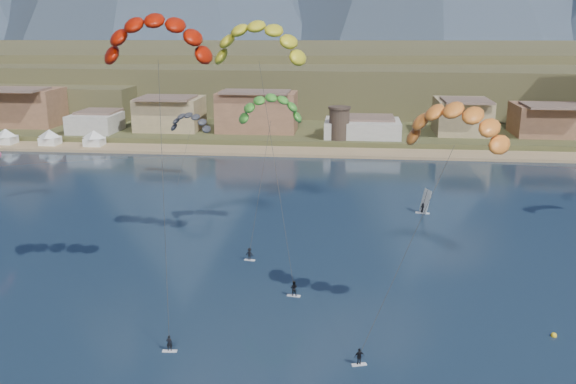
{
  "coord_description": "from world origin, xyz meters",
  "views": [
    {
      "loc": [
        8.21,
        -48.5,
        32.21
      ],
      "look_at": [
        0.0,
        32.0,
        10.0
      ],
      "focal_mm": 39.24,
      "sensor_mm": 36.0,
      "label": 1
    }
  ],
  "objects_px": {
    "windsurfer": "(424,206)",
    "watchtower": "(339,123)",
    "kitesurfer_green": "(270,105)",
    "buoy": "(554,335)",
    "kitesurfer_red": "(157,31)",
    "kitesurfer_orange": "(456,119)",
    "kitesurfer_yellow": "(259,37)"
  },
  "relations": [
    {
      "from": "kitesurfer_yellow",
      "to": "kitesurfer_green",
      "type": "bearing_deg",
      "value": 88.78
    },
    {
      "from": "kitesurfer_green",
      "to": "windsurfer",
      "type": "distance_m",
      "value": 34.03
    },
    {
      "from": "kitesurfer_red",
      "to": "kitesurfer_orange",
      "type": "relative_size",
      "value": 1.3
    },
    {
      "from": "kitesurfer_red",
      "to": "kitesurfer_green",
      "type": "relative_size",
      "value": 1.48
    },
    {
      "from": "kitesurfer_red",
      "to": "kitesurfer_yellow",
      "type": "bearing_deg",
      "value": 59.14
    },
    {
      "from": "kitesurfer_red",
      "to": "kitesurfer_green",
      "type": "distance_m",
      "value": 27.94
    },
    {
      "from": "watchtower",
      "to": "kitesurfer_red",
      "type": "bearing_deg",
      "value": -100.52
    },
    {
      "from": "kitesurfer_red",
      "to": "kitesurfer_orange",
      "type": "distance_m",
      "value": 32.53
    },
    {
      "from": "kitesurfer_red",
      "to": "kitesurfer_green",
      "type": "xyz_separation_m",
      "value": [
        9.0,
        24.11,
        -10.88
      ]
    },
    {
      "from": "watchtower",
      "to": "kitesurfer_orange",
      "type": "height_order",
      "value": "kitesurfer_orange"
    },
    {
      "from": "kitesurfer_yellow",
      "to": "kitesurfer_orange",
      "type": "relative_size",
      "value": 1.28
    },
    {
      "from": "watchtower",
      "to": "kitesurfer_orange",
      "type": "distance_m",
      "value": 101.18
    },
    {
      "from": "buoy",
      "to": "kitesurfer_red",
      "type": "bearing_deg",
      "value": 173.55
    },
    {
      "from": "kitesurfer_red",
      "to": "windsurfer",
      "type": "bearing_deg",
      "value": 48.59
    },
    {
      "from": "kitesurfer_green",
      "to": "windsurfer",
      "type": "bearing_deg",
      "value": 29.66
    },
    {
      "from": "watchtower",
      "to": "kitesurfer_green",
      "type": "height_order",
      "value": "kitesurfer_green"
    },
    {
      "from": "kitesurfer_red",
      "to": "kitesurfer_orange",
      "type": "height_order",
      "value": "kitesurfer_red"
    },
    {
      "from": "kitesurfer_red",
      "to": "windsurfer",
      "type": "xyz_separation_m",
      "value": [
        33.64,
        38.15,
        -29.69
      ]
    },
    {
      "from": "kitesurfer_orange",
      "to": "buoy",
      "type": "xyz_separation_m",
      "value": [
        11.47,
        -1.2,
        -22.6
      ]
    },
    {
      "from": "watchtower",
      "to": "kitesurfer_red",
      "type": "height_order",
      "value": "kitesurfer_red"
    },
    {
      "from": "windsurfer",
      "to": "watchtower",
      "type": "bearing_deg",
      "value": 105.59
    },
    {
      "from": "watchtower",
      "to": "buoy",
      "type": "height_order",
      "value": "watchtower"
    },
    {
      "from": "kitesurfer_green",
      "to": "buoy",
      "type": "distance_m",
      "value": 48.74
    },
    {
      "from": "kitesurfer_red",
      "to": "kitesurfer_green",
      "type": "height_order",
      "value": "kitesurfer_red"
    },
    {
      "from": "kitesurfer_green",
      "to": "buoy",
      "type": "height_order",
      "value": "kitesurfer_green"
    },
    {
      "from": "buoy",
      "to": "windsurfer",
      "type": "bearing_deg",
      "value": 101.92
    },
    {
      "from": "kitesurfer_green",
      "to": "kitesurfer_yellow",
      "type": "bearing_deg",
      "value": -91.22
    },
    {
      "from": "buoy",
      "to": "kitesurfer_orange",
      "type": "bearing_deg",
      "value": 174.03
    },
    {
      "from": "kitesurfer_red",
      "to": "kitesurfer_orange",
      "type": "xyz_separation_m",
      "value": [
        31.25,
        -3.63,
        -8.31
      ]
    },
    {
      "from": "windsurfer",
      "to": "kitesurfer_yellow",
      "type": "bearing_deg",
      "value": -136.69
    },
    {
      "from": "watchtower",
      "to": "kitesurfer_green",
      "type": "bearing_deg",
      "value": -96.97
    },
    {
      "from": "windsurfer",
      "to": "buoy",
      "type": "height_order",
      "value": "windsurfer"
    }
  ]
}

